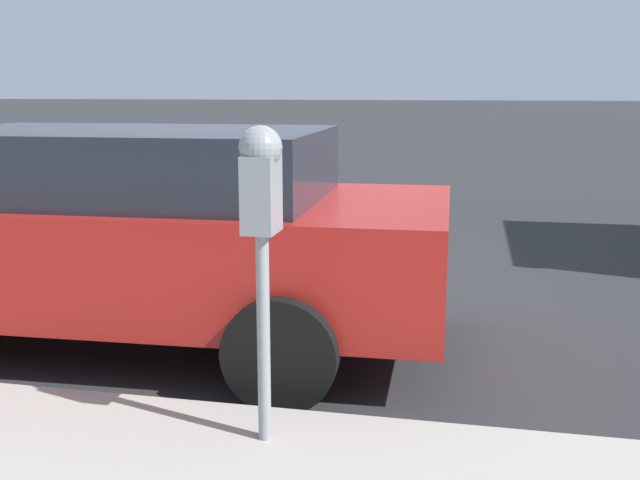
# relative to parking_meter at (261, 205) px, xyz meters

# --- Properties ---
(ground_plane) EXTENTS (220.00, 220.00, 0.00)m
(ground_plane) POSITION_rel_parking_meter_xyz_m (2.54, 0.83, -1.23)
(ground_plane) COLOR #2B2B2D
(parking_meter) EXTENTS (0.21, 0.19, 1.45)m
(parking_meter) POSITION_rel_parking_meter_xyz_m (0.00, 0.00, 0.00)
(parking_meter) COLOR gray
(parking_meter) RESTS_ON sidewalk
(car_red) EXTENTS (2.18, 4.66, 1.46)m
(car_red) POSITION_rel_parking_meter_xyz_m (1.50, 1.50, -0.45)
(car_red) COLOR #B21E19
(car_red) RESTS_ON ground_plane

